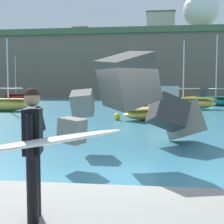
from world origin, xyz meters
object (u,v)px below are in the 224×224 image
Objects in this scene: boat_far_centre at (5,104)px; radar_dome at (201,12)px; boat_mid_centre at (160,109)px; boat_far_left at (199,98)px; surfer_with_board at (34,145)px; boat_near_centre at (217,100)px; boat_near_right at (18,97)px; station_building_west at (82,37)px; boat_far_right at (187,103)px; mooring_buoy_middle at (117,117)px; station_building_central at (160,27)px; boat_near_left at (134,100)px.

radar_dome is (24.80, 53.78, 20.02)m from boat_far_centre.
boat_far_left is (6.12, 23.95, -0.07)m from boat_mid_centre.
surfer_with_board is 24.61m from boat_far_centre.
boat_near_centre reaches higher than boat_near_right.
radar_dome is (34.39, 29.40, 20.05)m from boat_near_right.
boat_near_centre reaches higher than boat_far_centre.
boat_mid_centre is 1.04× the size of station_building_west.
boat_far_right is (2.88, 9.64, -0.08)m from boat_mid_centre.
station_building_central is (4.34, 59.93, 16.95)m from mooring_buoy_middle.
boat_far_left is (28.97, -5.83, 0.04)m from boat_near_right.
boat_far_right is at bearing -43.97° from boat_near_left.
boat_near_centre is 19.82m from mooring_buoy_middle.
surfer_with_board is 41.31m from boat_far_left.
boat_far_centre is 14.34× the size of mooring_buoy_middle.
boat_mid_centre is 0.47× the size of radar_dome.
boat_far_centre reaches higher than boat_far_left.
boat_far_left is 14.67m from boat_far_right.
mooring_buoy_middle is (-8.80, -24.94, -0.39)m from boat_far_left.
boat_near_left is 12.92× the size of mooring_buoy_middle.
boat_mid_centre is at bearing -91.62° from station_building_central.
boat_far_centre is 1.21× the size of station_building_west.
surfer_with_board is at bearing -101.48° from boat_far_left.
boat_near_left is 0.50× the size of radar_dome.
station_building_central is at bearing -178.54° from radar_dome.
station_building_west reaches higher than boat_far_left.
boat_near_centre is 1.00× the size of station_building_central.
station_building_west is (3.26, 35.10, 15.66)m from boat_near_right.
boat_near_left is at bearing -95.34° from station_building_central.
boat_far_centre is at bearing -83.92° from station_building_west.
boat_far_right is 52.02m from station_building_central.
boat_far_left is 26.82m from boat_far_centre.
boat_far_right is (-3.24, -14.31, -0.01)m from boat_far_left.
boat_far_left is at bearing -82.74° from station_building_central.
boat_far_left is at bearing 78.52° from surfer_with_board.
boat_near_right reaches higher than mooring_buoy_middle.
boat_near_right is 32.67m from boat_far_right.
surfer_with_board is at bearing -87.87° from mooring_buoy_middle.
station_building_west reaches higher than mooring_buoy_middle.
station_building_west is at bearing 169.63° from radar_dome.
boat_mid_centre is 24.72m from boat_far_left.
boat_far_right is 1.23× the size of station_building_west.
station_building_west is (-17.13, 50.09, 15.58)m from boat_near_left.
station_building_central is (21.25, -5.95, 0.93)m from station_building_west.
boat_far_left is 10.07× the size of mooring_buoy_middle.
boat_far_left is 0.55× the size of station_building_central.
surfer_with_board is at bearing -100.21° from radar_dome.
mooring_buoy_middle is at bearing -117.57° from boat_far_right.
boat_near_right is (-29.88, 13.50, -0.03)m from boat_near_centre.
boat_near_centre is at bearing 60.67° from mooring_buoy_middle.
station_building_central is (-4.45, 34.98, 16.56)m from boat_far_left.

